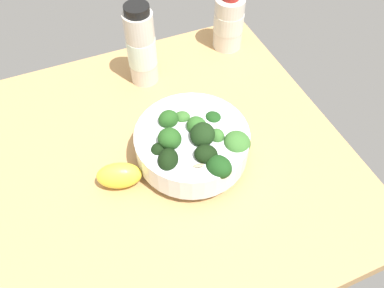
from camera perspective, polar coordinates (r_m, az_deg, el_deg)
ground_plane at (r=72.50cm, az=-3.83°, el=-2.39°), size 64.88×64.88×4.15cm
bowl_of_broccoli at (r=66.20cm, az=0.12°, el=0.13°), size 19.71×20.69×10.59cm
lemon_wedge at (r=66.05cm, az=-10.74°, el=-4.62°), size 8.51×6.22×4.94cm
bottle_tall at (r=89.93cm, az=5.45°, el=17.61°), size 6.68×6.68×14.12cm
bottle_short at (r=79.78cm, az=-7.52°, el=13.99°), size 5.92×5.92×17.52cm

